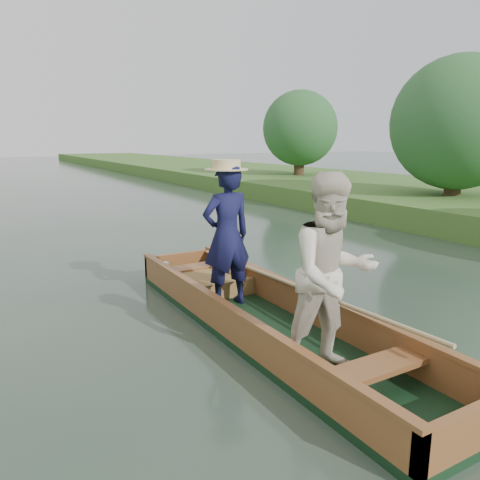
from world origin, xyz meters
TOP-DOWN VIEW (x-y plane):
  - ground at (0.00, 0.00)m, footprint 120.00×120.00m
  - trees_far at (-0.82, 8.47)m, footprint 22.94×14.07m
  - punt at (-0.03, -0.17)m, footprint 1.12×5.00m

SIDE VIEW (x-z plane):
  - ground at x=0.00m, z-range 0.00..0.00m
  - punt at x=-0.03m, z-range -0.28..1.59m
  - trees_far at x=-0.82m, z-range 0.23..4.66m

